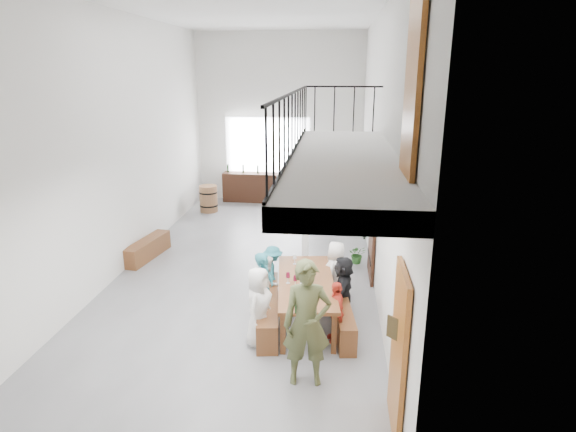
# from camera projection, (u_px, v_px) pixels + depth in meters

# --- Properties ---
(floor) EXTENTS (12.00, 12.00, 0.00)m
(floor) POSITION_uv_depth(u_px,v_px,m) (250.00, 266.00, 10.96)
(floor) COLOR slate
(floor) RESTS_ON ground
(room_walls) EXTENTS (12.00, 12.00, 12.00)m
(room_walls) POSITION_uv_depth(u_px,v_px,m) (246.00, 107.00, 9.93)
(room_walls) COLOR white
(room_walls) RESTS_ON ground
(gateway_portal) EXTENTS (2.80, 0.08, 2.80)m
(gateway_portal) POSITION_uv_depth(u_px,v_px,m) (268.00, 159.00, 16.25)
(gateway_portal) COLOR white
(gateway_portal) RESTS_ON ground
(right_wall_decor) EXTENTS (0.07, 8.28, 5.07)m
(right_wall_decor) POSITION_uv_depth(u_px,v_px,m) (380.00, 221.00, 8.42)
(right_wall_decor) COLOR #A25618
(right_wall_decor) RESTS_ON ground
(balcony) EXTENTS (1.52, 5.62, 4.00)m
(balcony) POSITION_uv_depth(u_px,v_px,m) (342.00, 165.00, 6.94)
(balcony) COLOR silver
(balcony) RESTS_ON ground
(tasting_table) EXTENTS (1.20, 2.41, 0.79)m
(tasting_table) POSITION_uv_depth(u_px,v_px,m) (306.00, 285.00, 8.34)
(tasting_table) COLOR brown
(tasting_table) RESTS_ON ground
(bench_inner) EXTENTS (0.60, 2.17, 0.49)m
(bench_inner) POSITION_uv_depth(u_px,v_px,m) (268.00, 309.00, 8.45)
(bench_inner) COLOR brown
(bench_inner) RESTS_ON ground
(bench_wall) EXTENTS (0.51, 2.11, 0.48)m
(bench_wall) POSITION_uv_depth(u_px,v_px,m) (341.00, 312.00, 8.37)
(bench_wall) COLOR brown
(bench_wall) RESTS_ON ground
(tableware) EXTENTS (0.47, 1.28, 0.35)m
(tableware) POSITION_uv_depth(u_px,v_px,m) (303.00, 274.00, 8.23)
(tableware) COLOR black
(tableware) RESTS_ON tasting_table
(side_bench) EXTENTS (0.61, 1.63, 0.45)m
(side_bench) POSITION_uv_depth(u_px,v_px,m) (147.00, 249.00, 11.40)
(side_bench) COLOR brown
(side_bench) RESTS_ON ground
(oak_barrel) EXTENTS (0.57, 0.57, 0.83)m
(oak_barrel) POSITION_uv_depth(u_px,v_px,m) (209.00, 199.00, 15.11)
(oak_barrel) COLOR brown
(oak_barrel) RESTS_ON ground
(serving_counter) EXTENTS (1.87, 0.59, 0.98)m
(serving_counter) POSITION_uv_depth(u_px,v_px,m) (251.00, 187.00, 16.29)
(serving_counter) COLOR #381E13
(serving_counter) RESTS_ON ground
(counter_bottles) EXTENTS (1.61, 0.16, 0.28)m
(counter_bottles) POSITION_uv_depth(u_px,v_px,m) (250.00, 169.00, 16.10)
(counter_bottles) COLOR black
(counter_bottles) RESTS_ON serving_counter
(guest_left_a) EXTENTS (0.57, 0.73, 1.32)m
(guest_left_a) POSITION_uv_depth(u_px,v_px,m) (259.00, 306.00, 7.68)
(guest_left_a) COLOR white
(guest_left_a) RESTS_ON ground
(guest_left_b) EXTENTS (0.40, 0.53, 1.32)m
(guest_left_b) POSITION_uv_depth(u_px,v_px,m) (264.00, 288.00, 8.33)
(guest_left_b) COLOR #226773
(guest_left_b) RESTS_ON ground
(guest_left_c) EXTENTS (0.45, 0.55, 1.04)m
(guest_left_c) POSITION_uv_depth(u_px,v_px,m) (268.00, 282.00, 8.91)
(guest_left_c) COLOR white
(guest_left_c) RESTS_ON ground
(guest_left_d) EXTENTS (0.58, 0.77, 1.06)m
(guest_left_d) POSITION_uv_depth(u_px,v_px,m) (273.00, 272.00, 9.31)
(guest_left_d) COLOR #226773
(guest_left_d) RESTS_ON ground
(guest_right_a) EXTENTS (0.39, 0.65, 1.04)m
(guest_right_a) POSITION_uv_depth(u_px,v_px,m) (336.00, 311.00, 7.81)
(guest_right_a) COLOR red
(guest_right_a) RESTS_ON ground
(guest_right_b) EXTENTS (0.48, 1.14, 1.19)m
(guest_right_b) POSITION_uv_depth(u_px,v_px,m) (343.00, 288.00, 8.48)
(guest_right_b) COLOR black
(guest_right_b) RESTS_ON ground
(guest_right_c) EXTENTS (0.59, 0.71, 1.23)m
(guest_right_c) POSITION_uv_depth(u_px,v_px,m) (336.00, 273.00, 9.07)
(guest_right_c) COLOR white
(guest_right_c) RESTS_ON ground
(host_standing) EXTENTS (0.72, 0.51, 1.84)m
(host_standing) POSITION_uv_depth(u_px,v_px,m) (307.00, 323.00, 6.64)
(host_standing) COLOR #474D2B
(host_standing) RESTS_ON ground
(potted_plant) EXTENTS (0.41, 0.36, 0.44)m
(potted_plant) POSITION_uv_depth(u_px,v_px,m) (357.00, 254.00, 11.08)
(potted_plant) COLOR #21461B
(potted_plant) RESTS_ON ground
(bicycle_near) EXTENTS (1.81, 1.32, 0.90)m
(bicycle_near) POSITION_uv_depth(u_px,v_px,m) (299.00, 192.00, 15.84)
(bicycle_near) COLOR black
(bicycle_near) RESTS_ON ground
(bicycle_far) EXTENTS (1.61, 0.69, 0.93)m
(bicycle_far) POSITION_uv_depth(u_px,v_px,m) (325.00, 193.00, 15.57)
(bicycle_far) COLOR black
(bicycle_far) RESTS_ON ground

